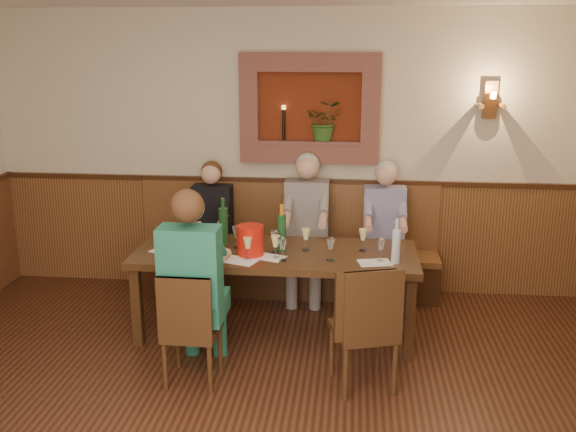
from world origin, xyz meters
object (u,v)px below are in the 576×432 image
bench (287,262)px  person_bench_right (383,245)px  person_bench_mid (306,240)px  chair_near_left (192,350)px  wine_bottle_green_b (223,225)px  dining_table (276,259)px  chair_near_right (364,351)px  person_chair_front (195,298)px  wine_bottle_green_a (282,232)px  water_bottle (396,245)px  person_bench_left (212,241)px  spittoon_bucket (250,240)px

bench → person_bench_right: 0.99m
person_bench_mid → person_bench_right: 0.76m
chair_near_left → person_bench_mid: (0.71, 1.74, 0.34)m
person_bench_right → wine_bottle_green_b: size_ratio=3.32×
dining_table → chair_near_right: 1.20m
chair_near_right → person_bench_right: bearing=65.7°
chair_near_right → person_chair_front: 1.32m
bench → person_bench_mid: bearing=-28.5°
dining_table → person_bench_right: 1.27m
dining_table → chair_near_left: bearing=-119.7°
person_bench_mid → wine_bottle_green_a: size_ratio=3.51×
person_chair_front → water_bottle: person_chair_front is taller
chair_near_left → chair_near_right: size_ratio=0.91×
bench → chair_near_left: size_ratio=3.38×
wine_bottle_green_b → chair_near_left: bearing=-92.0°
person_chair_front → chair_near_right: bearing=-3.3°
chair_near_left → water_bottle: (1.52, 0.70, 0.64)m
person_bench_right → wine_bottle_green_a: size_ratio=3.36×
dining_table → person_bench_left: bearing=131.7°
chair_near_right → person_bench_left: (-1.50, 1.69, 0.27)m
bench → wine_bottle_green_b: (-0.48, -0.79, 0.60)m
person_chair_front → chair_near_left: bearing=-90.1°
person_chair_front → spittoon_bucket: 0.78m
person_bench_left → wine_bottle_green_a: 1.21m
wine_bottle_green_a → person_bench_right: bearing=42.8°
dining_table → wine_bottle_green_b: size_ratio=5.77×
chair_near_left → chair_near_right: 1.27m
water_bottle → person_chair_front: bearing=-159.4°
wine_bottle_green_a → wine_bottle_green_b: (-0.53, 0.15, 0.00)m
chair_near_left → person_chair_front: bearing=90.9°
chair_near_left → person_bench_right: size_ratio=0.64×
chair_near_left → chair_near_right: bearing=3.7°
chair_near_left → spittoon_bucket: bearing=68.9°
person_bench_mid → person_bench_left: bearing=179.8°
person_bench_left → water_bottle: person_bench_left is taller
person_chair_front → person_bench_mid: bearing=66.1°
chair_near_left → person_bench_mid: bearing=68.7°
person_bench_mid → person_bench_right: (0.76, 0.00, -0.03)m
water_bottle → wine_bottle_green_b: bearing=166.4°
person_bench_right → chair_near_left: bearing=-130.1°
wine_bottle_green_a → spittoon_bucket: bearing=-153.6°
wine_bottle_green_b → person_bench_right: bearing=25.6°
person_bench_mid → bench: bearing=151.5°
dining_table → person_chair_front: person_chair_front is taller
bench → wine_bottle_green_a: wine_bottle_green_a is taller
bench → chair_near_right: (0.75, -1.79, -0.05)m
dining_table → spittoon_bucket: spittoon_bucket is taller
wine_bottle_green_a → wine_bottle_green_b: 0.55m
chair_near_right → person_bench_left: person_bench_left is taller
bench → person_bench_mid: (0.20, -0.11, 0.27)m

